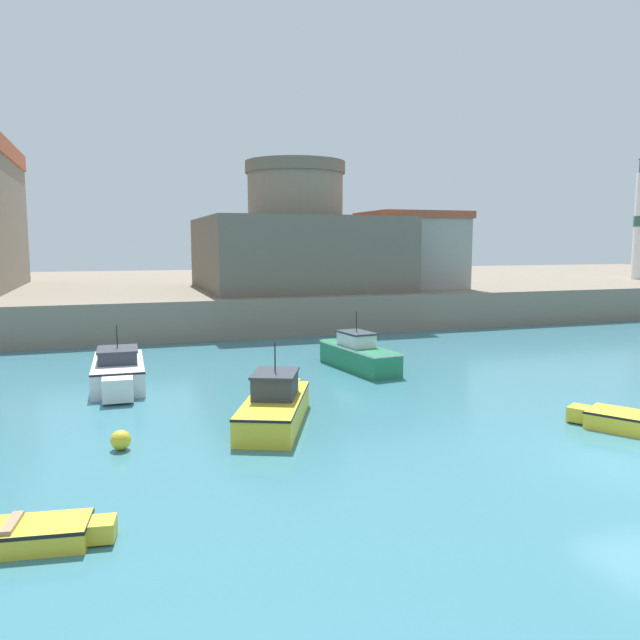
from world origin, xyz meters
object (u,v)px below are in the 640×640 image
Objects in this scene: mooring_buoy at (121,440)px; fortress at (296,245)px; dinghy_yellow_3 at (19,535)px; motorboat_green_4 at (357,354)px; motorboat_yellow_2 at (275,405)px; harbor_shed_near_wharf at (411,250)px; motorboat_white_0 at (118,371)px.

fortress reaches higher than mooring_buoy.
motorboat_green_4 is at bearing 47.84° from dinghy_yellow_3.
mooring_buoy is (-4.51, -1.12, -0.31)m from motorboat_yellow_2.
motorboat_green_4 is 10.33× the size of mooring_buoy.
motorboat_yellow_2 is at bearing -125.27° from harbor_shed_near_wharf.
motorboat_yellow_2 is (4.47, -6.68, -0.01)m from motorboat_white_0.
motorboat_green_4 reaches higher than motorboat_white_0.
motorboat_yellow_2 is 25.54m from fortress.
motorboat_green_4 is (9.91, 0.19, 0.04)m from motorboat_white_0.
harbor_shed_near_wharf reaches higher than motorboat_yellow_2.
motorboat_green_4 reaches higher than dinghy_yellow_3.
harbor_shed_near_wharf is at bearing 37.48° from motorboat_white_0.
mooring_buoy is at bearing -130.94° from harbor_shed_near_wharf.
motorboat_white_0 is at bearing 81.71° from dinghy_yellow_3.
motorboat_yellow_2 is 0.43× the size of fortress.
fortress is 8.21m from harbor_shed_near_wharf.
motorboat_green_4 reaches higher than motorboat_yellow_2.
dinghy_yellow_3 is 33.52m from fortress.
motorboat_yellow_2 is 8.77m from motorboat_green_4.
dinghy_yellow_3 is 0.58× the size of motorboat_green_4.
motorboat_white_0 is at bearing -178.90° from motorboat_green_4.
motorboat_green_4 is 17.81m from fortress.
dinghy_yellow_3 is at bearing -98.29° from motorboat_white_0.
motorboat_yellow_2 reaches higher than dinghy_yellow_3.
motorboat_white_0 is 0.45× the size of fortress.
motorboat_yellow_2 is at bearing -107.70° from fortress.
fortress reaches higher than dinghy_yellow_3.
fortress is (13.97, 30.04, 5.08)m from dinghy_yellow_3.
fortress reaches higher than harbor_shed_near_wharf.
harbor_shed_near_wharf reaches higher than dinghy_yellow_3.
dinghy_yellow_3 is at bearing -114.93° from fortress.
motorboat_yellow_2 is 10.36× the size of mooring_buoy.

